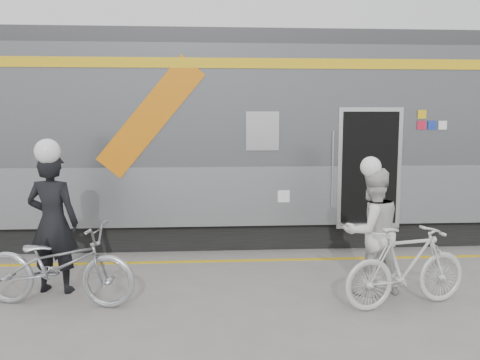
{
  "coord_description": "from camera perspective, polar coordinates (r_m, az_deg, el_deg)",
  "views": [
    {
      "loc": [
        -0.74,
        -6.46,
        2.54
      ],
      "look_at": [
        -0.18,
        1.6,
        1.5
      ],
      "focal_mm": 38.0,
      "sensor_mm": 36.0,
      "label": 1
    }
  ],
  "objects": [
    {
      "name": "man",
      "position": [
        7.73,
        -20.27,
        -4.54
      ],
      "size": [
        0.81,
        0.61,
        2.02
      ],
      "primitive_type": "imported",
      "rotation": [
        0.0,
        0.0,
        2.97
      ],
      "color": "black",
      "rests_on": "ground"
    },
    {
      "name": "helmet_man",
      "position": [
        7.58,
        -20.67,
        4.27
      ],
      "size": [
        0.35,
        0.35,
        0.35
      ],
      "primitive_type": "sphere",
      "color": "white",
      "rests_on": "man"
    },
    {
      "name": "helmet_woman",
      "position": [
        7.29,
        14.84,
        2.43
      ],
      "size": [
        0.29,
        0.29,
        0.29
      ],
      "primitive_type": "sphere",
      "color": "white",
      "rests_on": "woman"
    },
    {
      "name": "safety_strip",
      "position": [
        9.01,
        0.92,
        -9.02
      ],
      "size": [
        24.0,
        0.12,
        0.01
      ],
      "primitive_type": "cube",
      "color": "gold",
      "rests_on": "ground"
    },
    {
      "name": "bicycle_right",
      "position": [
        7.15,
        18.21,
        -9.24
      ],
      "size": [
        1.89,
        0.92,
        1.09
      ],
      "primitive_type": "imported",
      "rotation": [
        0.0,
        0.0,
        1.8
      ],
      "color": "#BCBBB7",
      "rests_on": "ground"
    },
    {
      "name": "ground",
      "position": [
        6.98,
        2.47,
        -14.0
      ],
      "size": [
        90.0,
        90.0,
        0.0
      ],
      "primitive_type": "plane",
      "color": "slate",
      "rests_on": "ground"
    },
    {
      "name": "train",
      "position": [
        10.7,
        0.59,
        4.73
      ],
      "size": [
        24.0,
        3.17,
        4.1
      ],
      "color": "black",
      "rests_on": "ground"
    },
    {
      "name": "bicycle_left",
      "position": [
        7.27,
        -19.8,
        -8.95
      ],
      "size": [
        2.22,
        1.1,
        1.11
      ],
      "primitive_type": "imported",
      "rotation": [
        0.0,
        0.0,
        1.39
      ],
      "color": "#A8AAAF",
      "rests_on": "ground"
    },
    {
      "name": "woman",
      "position": [
        7.45,
        14.58,
        -5.61
      ],
      "size": [
        1.01,
        0.87,
        1.8
      ],
      "primitive_type": "imported",
      "rotation": [
        0.0,
        0.0,
        3.37
      ],
      "color": "silver",
      "rests_on": "ground"
    }
  ]
}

